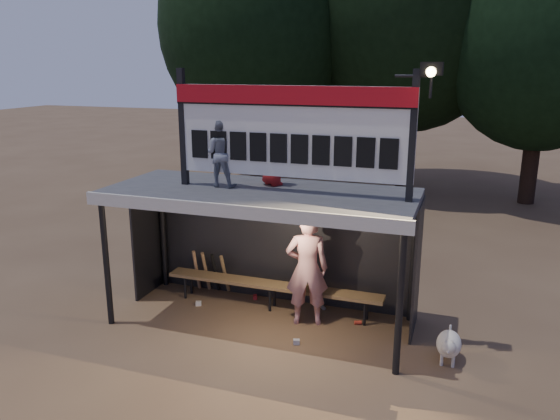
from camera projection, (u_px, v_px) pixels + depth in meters
The scene contains 13 objects.
ground at pixel (261, 321), 9.38m from camera, with size 80.00×80.00×0.00m, color brown.
player at pixel (307, 269), 9.08m from camera, with size 0.72×0.47×1.96m, color silver.
child_a at pixel (221, 153), 8.90m from camera, with size 0.54×0.42×1.10m, color gray.
child_b at pixel (272, 155), 9.02m from camera, with size 0.49×0.32×1.01m, color #B41B1C.
dugout_shelter at pixel (266, 214), 9.13m from camera, with size 5.10×2.08×2.32m.
scoreboard_assembly at pixel (293, 129), 8.34m from camera, with size 4.10×0.27×1.99m.
bench at pixel (272, 286), 9.77m from camera, with size 4.00×0.35×0.48m.
tree_left at pixel (255, 26), 18.34m from camera, with size 6.46×6.46×9.27m.
tree_mid at pixel (413, 5), 17.97m from camera, with size 7.22×7.22×10.36m.
tree_right at pixel (546, 32), 16.04m from camera, with size 6.08×6.08×8.72m.
dog at pixel (449, 344), 8.04m from camera, with size 0.36×0.81×0.49m.
bats at pixel (211, 272), 10.45m from camera, with size 0.67×0.35×0.84m.
litter at pixel (283, 313), 9.59m from camera, with size 3.04×1.49×0.08m.
Camera 1 is at (3.10, -7.99, 4.28)m, focal length 35.00 mm.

